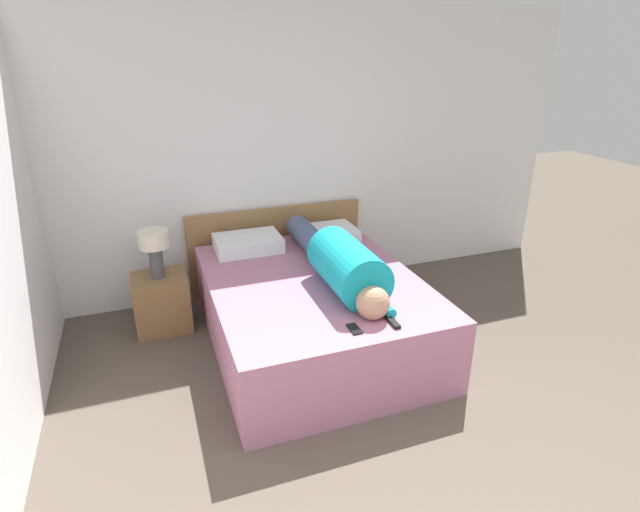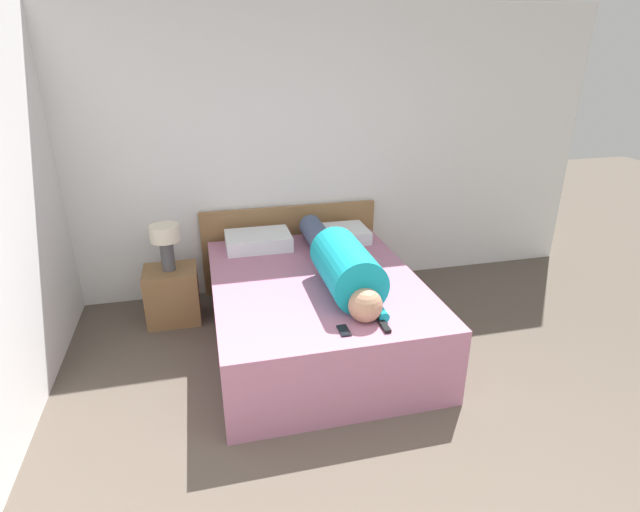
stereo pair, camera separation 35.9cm
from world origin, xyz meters
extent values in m
cube|color=white|center=(0.00, 3.54, 1.30)|extent=(5.55, 0.06, 2.60)
cube|color=#B2708E|center=(-0.24, 2.39, 0.29)|extent=(1.56, 1.97, 0.57)
cube|color=olive|center=(-0.24, 3.47, 0.41)|extent=(1.68, 0.04, 0.83)
cube|color=brown|center=(-1.35, 3.05, 0.24)|extent=(0.44, 0.39, 0.48)
cylinder|color=#4C4C51|center=(-1.35, 3.05, 0.61)|extent=(0.11, 0.11, 0.26)
cylinder|color=beige|center=(-1.35, 3.05, 0.81)|extent=(0.24, 0.24, 0.13)
sphere|color=tan|center=(-0.07, 1.70, 0.68)|extent=(0.22, 0.22, 0.22)
cylinder|color=#149EAD|center=(-0.07, 2.12, 0.76)|extent=(0.38, 0.71, 0.38)
cylinder|color=#47567A|center=(-0.07, 2.90, 0.67)|extent=(0.21, 0.85, 0.21)
cylinder|color=#149EAD|center=(0.04, 1.75, 0.61)|extent=(0.07, 0.22, 0.07)
cube|color=white|center=(-0.58, 3.14, 0.63)|extent=(0.56, 0.40, 0.13)
cube|color=white|center=(0.15, 3.14, 0.63)|extent=(0.54, 0.40, 0.11)
cube|color=black|center=(0.02, 1.58, 0.58)|extent=(0.04, 0.15, 0.02)
cube|color=black|center=(-0.24, 1.60, 0.58)|extent=(0.06, 0.13, 0.01)
camera|label=1|loc=(-1.37, -0.87, 2.22)|focal=28.00mm
camera|label=2|loc=(-1.02, -0.98, 2.22)|focal=28.00mm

